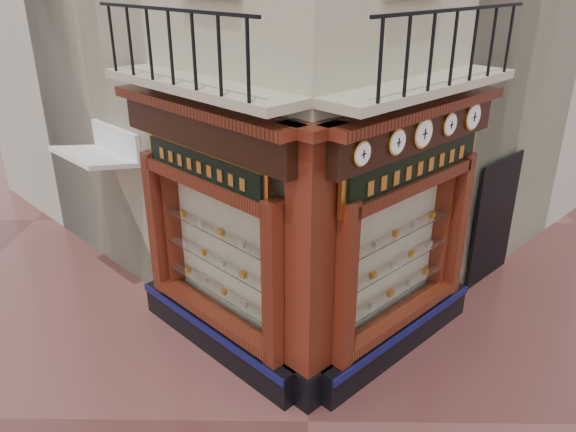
{
  "coord_description": "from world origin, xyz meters",
  "views": [
    {
      "loc": [
        -0.19,
        -5.8,
        5.59
      ],
      "look_at": [
        -0.3,
        2.0,
        2.15
      ],
      "focal_mm": 35.0,
      "sensor_mm": 36.0,
      "label": 1
    }
  ],
  "objects_px": {
    "corner_pilaster": "(309,277)",
    "clock_a": "(361,154)",
    "clock_e": "(472,117)",
    "clock_d": "(449,124)",
    "signboard_left": "(203,166)",
    "signboard_right": "(416,167)",
    "clock_c": "(423,133)",
    "clock_b": "(397,142)",
    "awning": "(112,285)"
  },
  "relations": [
    {
      "from": "corner_pilaster",
      "to": "clock_a",
      "type": "relative_size",
      "value": 12.77
    },
    {
      "from": "clock_a",
      "to": "clock_e",
      "type": "distance_m",
      "value": 2.55
    },
    {
      "from": "clock_d",
      "to": "signboard_left",
      "type": "bearing_deg",
      "value": 140.38
    },
    {
      "from": "clock_d",
      "to": "signboard_right",
      "type": "xyz_separation_m",
      "value": [
        -0.48,
        -0.32,
        -0.52
      ]
    },
    {
      "from": "clock_c",
      "to": "clock_a",
      "type": "bearing_deg",
      "value": -180.0
    },
    {
      "from": "clock_c",
      "to": "clock_d",
      "type": "distance_m",
      "value": 0.65
    },
    {
      "from": "clock_a",
      "to": "clock_b",
      "type": "xyz_separation_m",
      "value": [
        0.49,
        0.49,
        0.0
      ]
    },
    {
      "from": "clock_a",
      "to": "clock_c",
      "type": "relative_size",
      "value": 0.76
    },
    {
      "from": "awning",
      "to": "signboard_right",
      "type": "distance_m",
      "value": 6.35
    },
    {
      "from": "clock_b",
      "to": "clock_a",
      "type": "bearing_deg",
      "value": -180.0
    },
    {
      "from": "signboard_right",
      "to": "awning",
      "type": "bearing_deg",
      "value": 113.98
    },
    {
      "from": "clock_c",
      "to": "signboard_right",
      "type": "relative_size",
      "value": 0.18
    },
    {
      "from": "clock_a",
      "to": "clock_c",
      "type": "xyz_separation_m",
      "value": [
        0.9,
        0.9,
        -0.0
      ]
    },
    {
      "from": "signboard_right",
      "to": "clock_c",
      "type": "bearing_deg",
      "value": -129.3
    },
    {
      "from": "clock_c",
      "to": "awning",
      "type": "distance_m",
      "value": 6.67
    },
    {
      "from": "corner_pilaster",
      "to": "clock_c",
      "type": "distance_m",
      "value": 2.39
    },
    {
      "from": "clock_c",
      "to": "signboard_left",
      "type": "height_order",
      "value": "clock_c"
    },
    {
      "from": "clock_d",
      "to": "signboard_left",
      "type": "height_order",
      "value": "clock_d"
    },
    {
      "from": "clock_a",
      "to": "clock_b",
      "type": "height_order",
      "value": "clock_b"
    },
    {
      "from": "signboard_right",
      "to": "clock_d",
      "type": "bearing_deg",
      "value": -11.11
    },
    {
      "from": "clock_c",
      "to": "signboard_right",
      "type": "height_order",
      "value": "clock_c"
    },
    {
      "from": "clock_c",
      "to": "awning",
      "type": "relative_size",
      "value": 0.27
    },
    {
      "from": "signboard_left",
      "to": "corner_pilaster",
      "type": "bearing_deg",
      "value": -169.75
    },
    {
      "from": "corner_pilaster",
      "to": "awning",
      "type": "distance_m",
      "value": 5.15
    },
    {
      "from": "clock_b",
      "to": "clock_d",
      "type": "relative_size",
      "value": 1.04
    },
    {
      "from": "corner_pilaster",
      "to": "signboard_right",
      "type": "distance_m",
      "value": 2.12
    },
    {
      "from": "awning",
      "to": "signboard_left",
      "type": "relative_size",
      "value": 0.81
    },
    {
      "from": "clock_b",
      "to": "corner_pilaster",
      "type": "bearing_deg",
      "value": 158.43
    },
    {
      "from": "clock_b",
      "to": "signboard_left",
      "type": "relative_size",
      "value": 0.18
    },
    {
      "from": "awning",
      "to": "signboard_left",
      "type": "height_order",
      "value": "signboard_left"
    },
    {
      "from": "clock_d",
      "to": "clock_e",
      "type": "height_order",
      "value": "clock_e"
    },
    {
      "from": "clock_a",
      "to": "awning",
      "type": "relative_size",
      "value": 0.2
    },
    {
      "from": "clock_c",
      "to": "clock_d",
      "type": "bearing_deg",
      "value": 0.0
    },
    {
      "from": "clock_a",
      "to": "clock_e",
      "type": "bearing_deg",
      "value": 0.0
    },
    {
      "from": "clock_a",
      "to": "awning",
      "type": "height_order",
      "value": "clock_a"
    },
    {
      "from": "corner_pilaster",
      "to": "signboard_left",
      "type": "relative_size",
      "value": 2.06
    },
    {
      "from": "clock_c",
      "to": "clock_e",
      "type": "bearing_deg",
      "value": -0.0
    },
    {
      "from": "corner_pilaster",
      "to": "signboard_left",
      "type": "bearing_deg",
      "value": 100.25
    },
    {
      "from": "corner_pilaster",
      "to": "clock_c",
      "type": "height_order",
      "value": "corner_pilaster"
    },
    {
      "from": "clock_c",
      "to": "clock_d",
      "type": "xyz_separation_m",
      "value": [
        0.46,
        0.46,
        0.0
      ]
    },
    {
      "from": "corner_pilaster",
      "to": "clock_d",
      "type": "distance_m",
      "value": 2.89
    },
    {
      "from": "awning",
      "to": "corner_pilaster",
      "type": "bearing_deg",
      "value": -173.98
    },
    {
      "from": "clock_d",
      "to": "clock_e",
      "type": "bearing_deg",
      "value": -0.0
    },
    {
      "from": "clock_e",
      "to": "signboard_left",
      "type": "distance_m",
      "value": 3.96
    },
    {
      "from": "corner_pilaster",
      "to": "clock_b",
      "type": "bearing_deg",
      "value": -21.57
    },
    {
      "from": "clock_b",
      "to": "clock_e",
      "type": "height_order",
      "value": "clock_e"
    },
    {
      "from": "clock_e",
      "to": "clock_b",
      "type": "bearing_deg",
      "value": 180.0
    },
    {
      "from": "clock_d",
      "to": "clock_e",
      "type": "distance_m",
      "value": 0.63
    },
    {
      "from": "clock_e",
      "to": "corner_pilaster",
      "type": "bearing_deg",
      "value": 171.75
    },
    {
      "from": "corner_pilaster",
      "to": "awning",
      "type": "xyz_separation_m",
      "value": [
        -3.71,
        3.0,
        -1.95
      ]
    }
  ]
}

